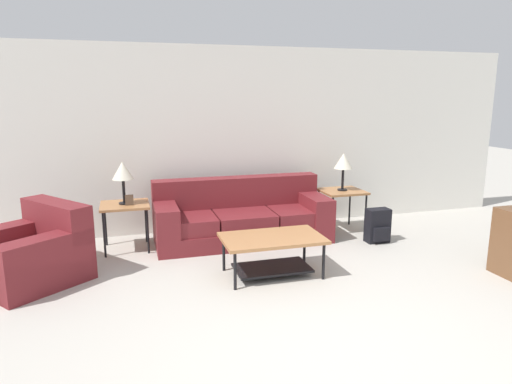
{
  "coord_description": "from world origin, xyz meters",
  "views": [
    {
      "loc": [
        -1.47,
        -2.7,
        1.92
      ],
      "look_at": [
        -0.0,
        2.37,
        0.8
      ],
      "focal_mm": 32.0,
      "sensor_mm": 36.0,
      "label": 1
    }
  ],
  "objects_px": {
    "armchair": "(33,255)",
    "table_lamp_right": "(343,162)",
    "couch": "(242,219)",
    "backpack": "(378,226)",
    "side_table_right": "(342,194)",
    "coffee_table": "(273,247)",
    "side_table_left": "(125,208)",
    "table_lamp_left": "(123,172)"
  },
  "relations": [
    {
      "from": "table_lamp_left",
      "to": "table_lamp_right",
      "type": "height_order",
      "value": "same"
    },
    {
      "from": "side_table_left",
      "to": "side_table_right",
      "type": "xyz_separation_m",
      "value": [
        3.0,
        0.0,
        0.0
      ]
    },
    {
      "from": "coffee_table",
      "to": "table_lamp_right",
      "type": "height_order",
      "value": "table_lamp_right"
    },
    {
      "from": "couch",
      "to": "table_lamp_right",
      "type": "bearing_deg",
      "value": 1.44
    },
    {
      "from": "armchair",
      "to": "backpack",
      "type": "height_order",
      "value": "armchair"
    },
    {
      "from": "armchair",
      "to": "side_table_left",
      "type": "distance_m",
      "value": 1.24
    },
    {
      "from": "table_lamp_left",
      "to": "table_lamp_right",
      "type": "xyz_separation_m",
      "value": [
        3.0,
        0.0,
        0.0
      ]
    },
    {
      "from": "couch",
      "to": "backpack",
      "type": "height_order",
      "value": "couch"
    },
    {
      "from": "side_table_left",
      "to": "table_lamp_left",
      "type": "bearing_deg",
      "value": 108.43
    },
    {
      "from": "armchair",
      "to": "backpack",
      "type": "relative_size",
      "value": 2.98
    },
    {
      "from": "side_table_left",
      "to": "table_lamp_left",
      "type": "distance_m",
      "value": 0.46
    },
    {
      "from": "backpack",
      "to": "table_lamp_right",
      "type": "bearing_deg",
      "value": 109.46
    },
    {
      "from": "couch",
      "to": "backpack",
      "type": "bearing_deg",
      "value": -18.92
    },
    {
      "from": "coffee_table",
      "to": "side_table_left",
      "type": "bearing_deg",
      "value": 138.86
    },
    {
      "from": "armchair",
      "to": "table_lamp_right",
      "type": "relative_size",
      "value": 2.53
    },
    {
      "from": "table_lamp_right",
      "to": "table_lamp_left",
      "type": "bearing_deg",
      "value": 180.0
    },
    {
      "from": "coffee_table",
      "to": "backpack",
      "type": "distance_m",
      "value": 1.84
    },
    {
      "from": "table_lamp_right",
      "to": "side_table_left",
      "type": "bearing_deg",
      "value": -180.0
    },
    {
      "from": "armchair",
      "to": "coffee_table",
      "type": "height_order",
      "value": "armchair"
    },
    {
      "from": "coffee_table",
      "to": "table_lamp_left",
      "type": "bearing_deg",
      "value": 138.86
    },
    {
      "from": "side_table_right",
      "to": "table_lamp_left",
      "type": "height_order",
      "value": "table_lamp_left"
    },
    {
      "from": "coffee_table",
      "to": "side_table_right",
      "type": "distance_m",
      "value": 2.0
    },
    {
      "from": "side_table_right",
      "to": "table_lamp_right",
      "type": "bearing_deg",
      "value": 71.57
    },
    {
      "from": "couch",
      "to": "side_table_right",
      "type": "relative_size",
      "value": 3.88
    },
    {
      "from": "couch",
      "to": "table_lamp_left",
      "type": "xyz_separation_m",
      "value": [
        -1.5,
        0.04,
        0.7
      ]
    },
    {
      "from": "table_lamp_left",
      "to": "backpack",
      "type": "relative_size",
      "value": 1.18
    },
    {
      "from": "couch",
      "to": "side_table_right",
      "type": "xyz_separation_m",
      "value": [
        1.5,
        0.04,
        0.24
      ]
    },
    {
      "from": "table_lamp_right",
      "to": "backpack",
      "type": "bearing_deg",
      "value": -70.54
    },
    {
      "from": "couch",
      "to": "side_table_left",
      "type": "bearing_deg",
      "value": 178.56
    },
    {
      "from": "coffee_table",
      "to": "side_table_right",
      "type": "relative_size",
      "value": 1.83
    },
    {
      "from": "coffee_table",
      "to": "table_lamp_right",
      "type": "distance_m",
      "value": 2.1
    },
    {
      "from": "coffee_table",
      "to": "backpack",
      "type": "relative_size",
      "value": 2.39
    },
    {
      "from": "armchair",
      "to": "side_table_left",
      "type": "xyz_separation_m",
      "value": [
        0.95,
        0.76,
        0.25
      ]
    },
    {
      "from": "armchair",
      "to": "table_lamp_right",
      "type": "xyz_separation_m",
      "value": [
        3.94,
        0.76,
        0.72
      ]
    },
    {
      "from": "side_table_right",
      "to": "table_lamp_left",
      "type": "relative_size",
      "value": 1.11
    },
    {
      "from": "armchair",
      "to": "side_table_right",
      "type": "bearing_deg",
      "value": 10.95
    },
    {
      "from": "couch",
      "to": "armchair",
      "type": "xyz_separation_m",
      "value": [
        -2.45,
        -0.73,
        -0.01
      ]
    },
    {
      "from": "armchair",
      "to": "coffee_table",
      "type": "relative_size",
      "value": 1.24
    },
    {
      "from": "side_table_left",
      "to": "table_lamp_left",
      "type": "xyz_separation_m",
      "value": [
        -0.0,
        0.0,
        0.46
      ]
    },
    {
      "from": "armchair",
      "to": "backpack",
      "type": "distance_m",
      "value": 4.17
    },
    {
      "from": "side_table_left",
      "to": "backpack",
      "type": "height_order",
      "value": "side_table_left"
    },
    {
      "from": "armchair",
      "to": "side_table_left",
      "type": "relative_size",
      "value": 2.27
    }
  ]
}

